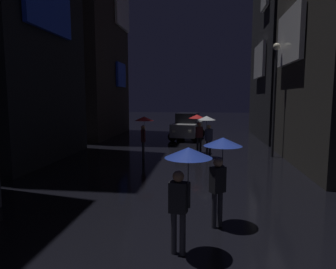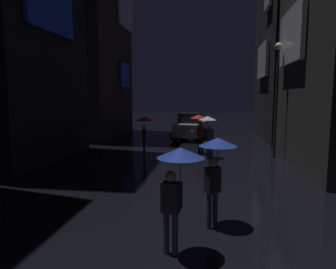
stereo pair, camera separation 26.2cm
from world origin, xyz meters
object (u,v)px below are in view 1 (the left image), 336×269
Objects in this scene: pedestrian_midstreet_centre_blue at (185,171)px; pedestrian_foreground_right_red at (198,123)px; streetlamp_right_far at (275,87)px; pedestrian_near_crossing_blue at (221,157)px; car_distant at (188,126)px; pedestrian_far_right_clear at (207,125)px; pedestrian_midstreet_left_red at (144,126)px.

pedestrian_foreground_right_red is (-0.03, 10.78, 0.00)m from pedestrian_midstreet_centre_blue.
streetlamp_right_far reaches higher than pedestrian_foreground_right_red.
pedestrian_near_crossing_blue is 1.00× the size of pedestrian_midstreet_centre_blue.
pedestrian_near_crossing_blue is at bearing -83.72° from car_distant.
pedestrian_near_crossing_blue is 1.00× the size of pedestrian_far_right_clear.
streetlamp_right_far is (3.34, 0.54, 1.88)m from pedestrian_far_right_clear.
streetlamp_right_far is (6.43, 1.33, 1.88)m from pedestrian_midstreet_left_red.
pedestrian_midstreet_centre_blue is at bearing -110.59° from streetlamp_right_far.
pedestrian_far_right_clear is at bearing 87.13° from pedestrian_midstreet_centre_blue.
pedestrian_midstreet_left_red is 6.83m from streetlamp_right_far.
pedestrian_far_right_clear is 0.49× the size of car_distant.
pedestrian_foreground_right_red is 4.33m from streetlamp_right_far.
pedestrian_midstreet_left_red is at bearing 106.48° from pedestrian_midstreet_centre_blue.
pedestrian_midstreet_centre_blue is 9.63m from pedestrian_far_right_clear.
car_distant is at bearing 96.28° from pedestrian_near_crossing_blue.
pedestrian_foreground_right_red is 5.62m from car_distant.
pedestrian_far_right_clear is 6.83m from car_distant.
pedestrian_midstreet_left_red is 8.13m from pedestrian_near_crossing_blue.
pedestrian_midstreet_left_red and pedestrian_far_right_clear have the same top height.
pedestrian_midstreet_centre_blue is (-0.75, -1.44, 0.00)m from pedestrian_near_crossing_blue.
pedestrian_foreground_right_red is at bearing 36.82° from pedestrian_midstreet_left_red.
pedestrian_midstreet_left_red is at bearing -168.36° from streetlamp_right_far.
pedestrian_midstreet_left_red and pedestrian_foreground_right_red have the same top height.
streetlamp_right_far is at bearing 70.61° from pedestrian_near_crossing_blue.
pedestrian_near_crossing_blue is 9.37m from pedestrian_foreground_right_red.
pedestrian_foreground_right_red is at bearing 113.91° from pedestrian_far_right_clear.
pedestrian_near_crossing_blue is 0.49× the size of car_distant.
pedestrian_foreground_right_red is 0.49× the size of car_distant.
pedestrian_midstreet_centre_blue is 0.37× the size of streetlamp_right_far.
pedestrian_near_crossing_blue is at bearing -109.39° from streetlamp_right_far.
pedestrian_foreground_right_red is at bearing 94.76° from pedestrian_near_crossing_blue.
pedestrian_far_right_clear is at bearing -78.39° from car_distant.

